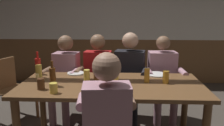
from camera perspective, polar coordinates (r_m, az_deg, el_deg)
back_wall_upper at (r=4.94m, az=1.22°, el=14.74°), size 5.89×0.12×1.54m
back_wall_wainscot at (r=5.06m, az=1.15°, el=0.60°), size 5.89×0.12×0.93m
dining_table at (r=2.62m, az=-0.16°, el=-6.98°), size 2.02×0.92×0.74m
person_0 at (r=3.36m, az=-11.50°, el=-2.55°), size 0.51×0.56×1.20m
person_1 at (r=3.28m, az=-3.71°, el=-2.64°), size 0.54×0.54×1.21m
person_2 at (r=3.27m, az=4.21°, el=-2.21°), size 0.59×0.58×1.24m
person_3 at (r=3.31m, az=12.35°, el=-2.90°), size 0.53×0.54×1.19m
person_4 at (r=1.97m, az=-1.33°, el=-12.89°), size 0.54×0.55×1.23m
chair_empty_near_left at (r=3.56m, az=-23.52°, el=-5.60°), size 0.57×0.57×0.88m
table_candle at (r=2.82m, az=-17.81°, el=-3.35°), size 0.04×0.04×0.08m
plate_0 at (r=3.01m, az=-8.88°, el=-2.48°), size 0.22×0.22×0.01m
plate_1 at (r=2.97m, az=10.84°, el=-2.76°), size 0.26×0.26×0.01m
bottle_0 at (r=2.57m, az=-14.35°, el=-3.17°), size 0.07×0.07×0.27m
bottle_1 at (r=3.09m, az=-17.69°, el=-0.61°), size 0.07×0.07×0.29m
pint_glass_0 at (r=2.50m, az=-17.05°, el=-4.92°), size 0.08×0.08×0.12m
pint_glass_1 at (r=2.55m, az=0.71°, el=-4.11°), size 0.08×0.08×0.11m
pint_glass_2 at (r=2.65m, az=8.57°, el=-3.01°), size 0.06×0.06×0.16m
pint_glass_3 at (r=2.60m, az=-6.21°, el=-3.31°), size 0.07×0.07×0.15m
pint_glass_4 at (r=2.65m, az=13.06°, el=-3.38°), size 0.07×0.07×0.14m
pint_glass_5 at (r=2.94m, az=-17.53°, el=-1.93°), size 0.08×0.08×0.15m
pint_glass_6 at (r=2.60m, az=-3.84°, el=-3.69°), size 0.06×0.06×0.12m
pint_glass_7 at (r=2.84m, az=-2.67°, el=-2.22°), size 0.06×0.06×0.11m
pint_glass_8 at (r=2.36m, az=-14.16°, el=-5.98°), size 0.08×0.08×0.10m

